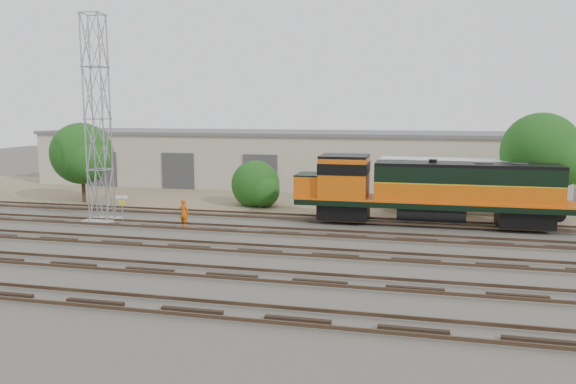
% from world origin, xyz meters
% --- Properties ---
extents(ground, '(140.00, 140.00, 0.00)m').
position_xyz_m(ground, '(0.00, 0.00, 0.00)').
color(ground, '#47423A').
rests_on(ground, ground).
extents(dirt_strip, '(80.00, 16.00, 0.02)m').
position_xyz_m(dirt_strip, '(0.00, 15.00, 0.01)').
color(dirt_strip, '#726047').
rests_on(dirt_strip, ground).
extents(tracks, '(80.00, 20.40, 0.28)m').
position_xyz_m(tracks, '(0.00, -3.00, 0.08)').
color(tracks, black).
rests_on(tracks, ground).
extents(warehouse, '(58.40, 10.40, 5.30)m').
position_xyz_m(warehouse, '(0.04, 22.98, 2.65)').
color(warehouse, '#B7AB98').
rests_on(warehouse, ground).
extents(locomotive, '(17.46, 3.06, 4.20)m').
position_xyz_m(locomotive, '(8.53, 6.00, 2.40)').
color(locomotive, black).
rests_on(locomotive, tracks).
extents(signal_tower, '(1.99, 1.99, 13.45)m').
position_xyz_m(signal_tower, '(-12.49, 2.42, 6.57)').
color(signal_tower, gray).
rests_on(signal_tower, ground).
extents(sign_post, '(0.79, 0.13, 1.94)m').
position_xyz_m(sign_post, '(-10.71, 1.93, 1.36)').
color(sign_post, gray).
rests_on(sign_post, ground).
extents(worker, '(0.75, 0.59, 1.82)m').
position_xyz_m(worker, '(-6.45, 2.05, 0.91)').
color(worker, '#CF530B').
rests_on(worker, ground).
extents(semi_trailer, '(12.93, 3.44, 3.93)m').
position_xyz_m(semi_trailer, '(11.90, 10.73, 2.47)').
color(semi_trailer, silver).
rests_on(semi_trailer, ground).
extents(tree_west, '(5.13, 4.89, 6.40)m').
position_xyz_m(tree_west, '(-17.98, 8.93, 3.82)').
color(tree_west, '#382619').
rests_on(tree_west, ground).
extents(tree_mid, '(3.94, 3.75, 3.75)m').
position_xyz_m(tree_mid, '(-4.15, 10.74, 1.56)').
color(tree_mid, '#382619').
rests_on(tree_mid, ground).
extents(tree_east, '(5.63, 5.36, 7.24)m').
position_xyz_m(tree_east, '(16.35, 10.66, 4.42)').
color(tree_east, '#382619').
rests_on(tree_east, ground).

